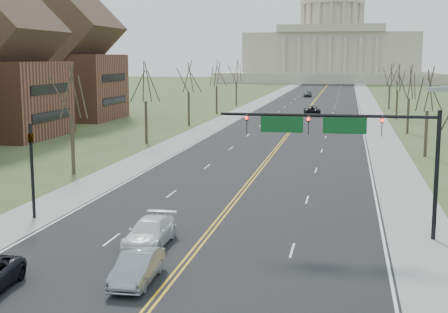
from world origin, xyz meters
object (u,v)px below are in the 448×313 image
at_px(car_sb_inner_second, 150,232).
at_px(car_far_sb, 308,94).
at_px(signal_left, 32,160).
at_px(car_sb_inner_lead, 137,267).
at_px(car_far_nb, 312,111).
at_px(signal_mast, 343,134).

height_order(car_sb_inner_second, car_far_sb, car_far_sb).
relative_size(signal_left, car_sb_inner_lead, 1.40).
bearing_deg(car_far_nb, car_sb_inner_second, 80.86).
distance_m(signal_left, car_far_sb, 127.07).
bearing_deg(car_far_sb, signal_mast, -83.16).
height_order(signal_mast, car_sb_inner_second, signal_mast).
distance_m(car_sb_inner_lead, car_far_nb, 84.56).
height_order(signal_mast, car_far_nb, signal_mast).
xyz_separation_m(signal_left, car_far_sb, (8.92, 126.72, -2.93)).
xyz_separation_m(car_sb_inner_lead, car_sb_inner_second, (-1.20, 5.50, 0.01)).
bearing_deg(signal_left, signal_mast, -0.00).
relative_size(signal_mast, car_sb_inner_second, 2.47).
relative_size(signal_mast, signal_left, 2.02).
height_order(car_sb_inner_lead, car_far_nb, car_far_nb).
distance_m(signal_mast, car_sb_inner_second, 11.94).
bearing_deg(car_far_nb, car_far_sb, -91.67).
height_order(signal_mast, car_sb_inner_lead, signal_mast).
distance_m(car_far_nb, car_far_sb, 51.96).
relative_size(car_sb_inner_second, car_far_sb, 1.08).
bearing_deg(car_far_sb, car_sb_inner_lead, -87.18).
xyz_separation_m(signal_left, car_sb_inner_lead, (10.12, -9.59, -3.00)).
relative_size(signal_mast, car_far_sb, 2.68).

